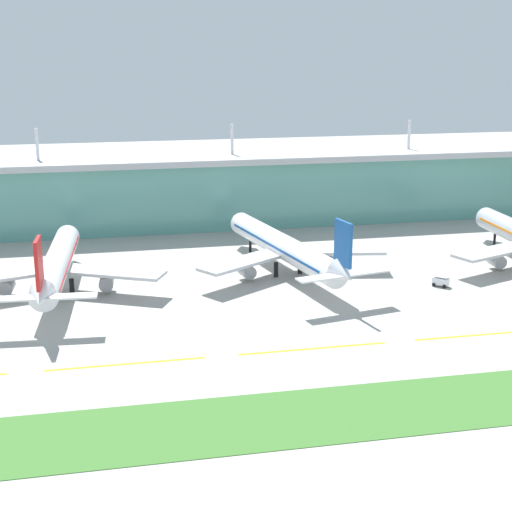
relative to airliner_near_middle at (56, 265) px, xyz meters
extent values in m
plane|color=#A8A59E|center=(49.97, -37.51, -6.44)|extent=(600.00, 600.00, 0.00)
cube|color=#5B9E93|center=(49.97, 62.29, 3.46)|extent=(280.00, 28.00, 19.81)
cube|color=#B2B2B7|center=(49.97, 62.29, 14.27)|extent=(288.00, 34.00, 1.80)
cylinder|color=silver|center=(-6.03, 56.69, 19.67)|extent=(0.90, 0.90, 9.00)
cylinder|color=silver|center=(49.97, 56.69, 19.67)|extent=(0.90, 0.90, 9.00)
cylinder|color=silver|center=(105.97, 56.69, 19.67)|extent=(0.90, 0.90, 9.00)
cylinder|color=white|center=(0.11, 1.54, 0.06)|extent=(9.33, 49.54, 5.80)
cone|color=white|center=(2.03, 28.10, 0.06)|extent=(5.78, 4.39, 5.51)
cone|color=white|center=(-1.88, -26.01, 1.26)|extent=(5.39, 6.97, 5.72)
cube|color=red|center=(-1.80, -25.01, 7.71)|extent=(1.16, 6.43, 9.50)
cube|color=white|center=(-7.33, -25.11, 1.06)|extent=(10.20, 3.91, 0.36)
cube|color=white|center=(3.65, -25.91, 1.06)|extent=(10.20, 3.91, 0.36)
cylinder|color=gray|center=(-10.88, -0.65, -4.04)|extent=(3.52, 4.72, 3.20)
cube|color=#B7BABF|center=(11.76, -3.73, -1.25)|extent=(24.54, 16.67, 0.70)
cylinder|color=gray|center=(10.67, -2.21, -4.04)|extent=(3.52, 4.72, 3.20)
cylinder|color=black|center=(1.44, 19.96, -4.64)|extent=(0.70, 0.70, 3.60)
cylinder|color=black|center=(-3.30, -1.22, -4.64)|extent=(1.10, 1.10, 3.60)
cylinder|color=black|center=(3.09, -1.68, -4.64)|extent=(1.10, 1.10, 3.60)
cube|color=red|center=(0.11, 1.54, 0.46)|extent=(9.01, 44.63, 0.60)
cylinder|color=white|center=(53.07, 5.25, 0.06)|extent=(16.59, 53.41, 5.80)
cone|color=white|center=(47.21, 33.32, 0.06)|extent=(6.21, 5.04, 5.51)
cone|color=white|center=(59.15, -23.80, 1.26)|extent=(6.18, 7.50, 5.72)
cube|color=#19519E|center=(58.94, -22.82, 7.71)|extent=(1.99, 6.41, 9.50)
cube|color=white|center=(53.66, -24.43, 1.06)|extent=(10.44, 5.18, 0.36)
cube|color=white|center=(64.43, -22.18, 1.06)|extent=(10.44, 5.18, 0.36)
cube|color=#B7BABF|center=(42.23, -1.54, -1.25)|extent=(23.73, 19.00, 0.70)
cylinder|color=gray|center=(43.11, 0.12, -4.04)|extent=(4.05, 5.06, 3.20)
cube|color=#B7BABF|center=(65.73, 3.37, -1.25)|extent=(24.82, 10.94, 0.70)
cylinder|color=gray|center=(64.26, 4.54, -4.04)|extent=(4.05, 5.06, 3.20)
cylinder|color=black|center=(48.98, 24.83, -4.64)|extent=(0.70, 0.70, 3.60)
cylinder|color=black|center=(50.56, 1.66, -4.64)|extent=(1.10, 1.10, 3.60)
cylinder|color=black|center=(56.82, 2.97, -4.64)|extent=(1.10, 1.10, 3.60)
cube|color=#19519E|center=(53.07, 5.25, 0.46)|extent=(15.54, 48.19, 0.60)
cone|color=#ADB2BC|center=(116.22, 25.84, 0.06)|extent=(5.58, 4.09, 5.51)
cube|color=#B7BABF|center=(103.70, -5.31, -1.25)|extent=(24.84, 14.97, 0.70)
cylinder|color=gray|center=(104.92, -3.89, -4.04)|extent=(3.27, 4.55, 3.20)
cylinder|color=black|center=(116.08, 17.61, -4.64)|extent=(0.70, 0.70, 3.60)
cube|color=yellow|center=(12.97, -43.10, -6.42)|extent=(28.00, 0.70, 0.04)
cube|color=yellow|center=(46.97, -43.10, -6.42)|extent=(28.00, 0.70, 0.04)
cube|color=yellow|center=(80.97, -43.10, -6.42)|extent=(28.00, 0.70, 0.04)
cube|color=#3D702D|center=(49.97, -68.46, -6.39)|extent=(300.00, 18.00, 0.10)
cube|color=silver|center=(85.87, -13.35, -5.19)|extent=(3.82, 3.82, 1.60)
cube|color=silver|center=(85.87, -13.35, -4.04)|extent=(3.56, 3.57, 0.16)
cylinder|color=black|center=(84.41, -13.03, -5.99)|extent=(0.88, 0.88, 0.90)
cylinder|color=black|center=(85.55, -11.89, -5.99)|extent=(0.88, 0.88, 0.90)
cylinder|color=black|center=(86.19, -14.82, -5.99)|extent=(0.88, 0.88, 0.90)
cylinder|color=black|center=(87.33, -13.67, -5.99)|extent=(0.88, 0.88, 0.90)
camera|label=1|loc=(9.48, -170.44, 48.57)|focal=54.37mm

